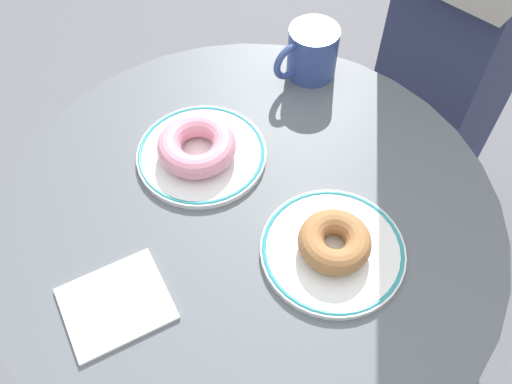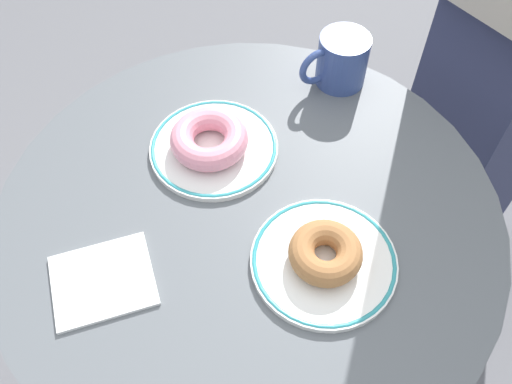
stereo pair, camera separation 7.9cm
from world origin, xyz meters
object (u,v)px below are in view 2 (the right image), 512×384
donut_cinnamon (325,253)px  plate_left (214,148)px  cafe_table (250,282)px  coffee_mug (341,60)px  donut_pink_frosted (209,139)px  paper_napkin (103,280)px  plate_right (324,261)px

donut_cinnamon → plate_left: bearing=-167.7°
cafe_table → coffee_mug: 0.43m
donut_pink_frosted → donut_cinnamon: size_ratio=1.22×
cafe_table → donut_cinnamon: bearing=23.3°
paper_napkin → coffee_mug: size_ratio=1.05×
plate_left → donut_cinnamon: donut_cinnamon is taller
plate_right → donut_cinnamon: (0.00, 0.00, 0.02)m
plate_right → coffee_mug: (-0.31, 0.21, 0.04)m
cafe_table → donut_cinnamon: size_ratio=7.50×
cafe_table → donut_pink_frosted: 0.30m
cafe_table → paper_napkin: (0.02, -0.23, 0.25)m
donut_cinnamon → coffee_mug: (-0.31, 0.21, 0.02)m
donut_pink_frosted → paper_napkin: 0.27m
cafe_table → plate_left: plate_left is taller
cafe_table → coffee_mug: (-0.18, 0.27, 0.29)m
plate_right → coffee_mug: size_ratio=1.59×
donut_pink_frosted → paper_napkin: size_ratio=0.91×
cafe_table → paper_napkin: paper_napkin is taller
plate_left → donut_pink_frosted: size_ratio=1.67×
cafe_table → paper_napkin: bearing=-84.9°
donut_cinnamon → paper_napkin: 0.31m
donut_pink_frosted → coffee_mug: bearing=100.9°
plate_left → donut_cinnamon: bearing=12.3°
plate_left → plate_right: (0.26, 0.06, -0.00)m
plate_right → donut_cinnamon: donut_cinnamon is taller
cafe_table → donut_cinnamon: (0.13, 0.06, 0.27)m
cafe_table → donut_pink_frosted: donut_pink_frosted is taller
donut_pink_frosted → paper_napkin: donut_pink_frosted is taller
paper_napkin → plate_left: bearing=122.9°
plate_right → paper_napkin: plate_right is taller
cafe_table → plate_right: 0.29m
plate_left → donut_pink_frosted: bearing=-91.9°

